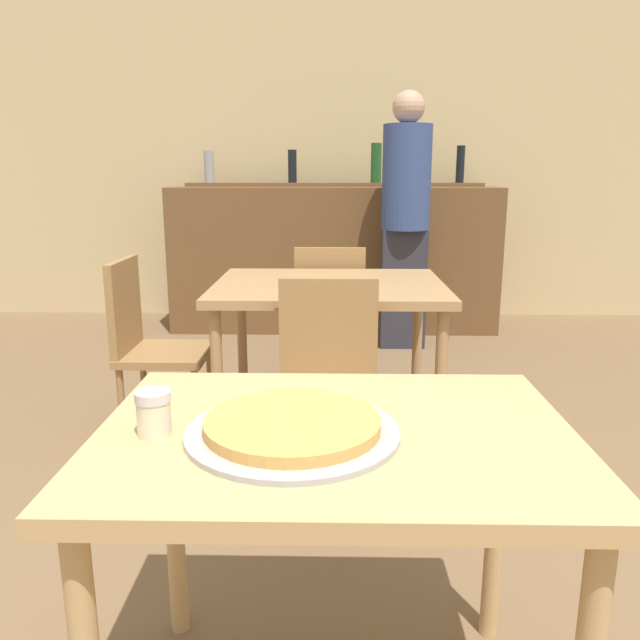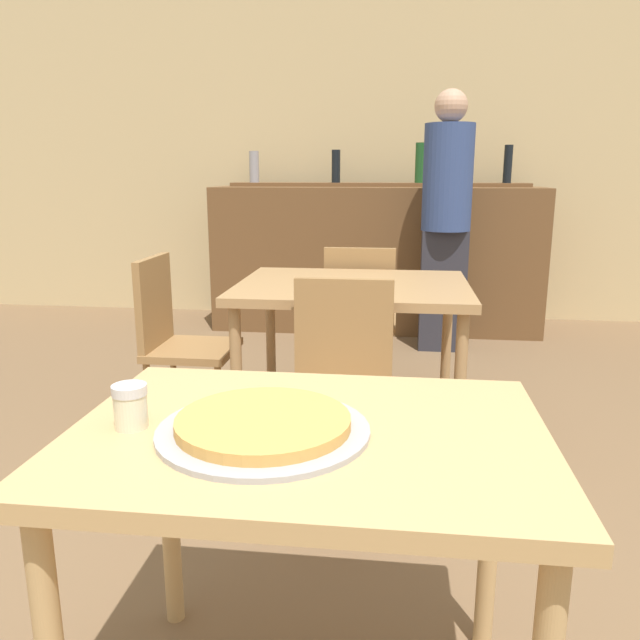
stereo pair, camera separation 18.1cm
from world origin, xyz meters
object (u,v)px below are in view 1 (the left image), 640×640
object	(u,v)px
pizza_tray	(293,427)
person_standing	(405,212)
chair_far_side_left	(148,338)
chair_far_side_front	(328,380)
cheese_shaker	(154,413)
chair_far_side_back	(330,312)

from	to	relation	value
pizza_tray	person_standing	xyz separation A→B (m)	(0.59, 3.30, 0.23)
chair_far_side_left	pizza_tray	bearing A→B (deg)	-154.39
chair_far_side_left	person_standing	world-z (taller)	person_standing
chair_far_side_front	pizza_tray	size ratio (longest dim) A/B	1.99
chair_far_side_left	cheese_shaker	world-z (taller)	chair_far_side_left
chair_far_side_front	person_standing	distance (m)	2.35
chair_far_side_front	pizza_tray	world-z (taller)	chair_far_side_front
chair_far_side_front	cheese_shaker	world-z (taller)	chair_far_side_front
chair_far_side_front	pizza_tray	bearing A→B (deg)	-93.46
chair_far_side_back	cheese_shaker	bearing A→B (deg)	81.33
chair_far_side_front	pizza_tray	distance (m)	1.09
chair_far_side_left	cheese_shaker	size ratio (longest dim) A/B	9.30
chair_far_side_front	person_standing	size ratio (longest dim) A/B	0.48
person_standing	chair_far_side_back	bearing A→B (deg)	-116.52
cheese_shaker	person_standing	size ratio (longest dim) A/B	0.05
chair_far_side_back	person_standing	xyz separation A→B (m)	(0.53, 1.06, 0.49)
chair_far_side_back	chair_far_side_left	bearing A→B (deg)	34.69
chair_far_side_front	chair_far_side_left	world-z (taller)	same
chair_far_side_back	pizza_tray	size ratio (longest dim) A/B	1.99
chair_far_side_left	person_standing	size ratio (longest dim) A/B	0.48
pizza_tray	cheese_shaker	size ratio (longest dim) A/B	4.67
chair_far_side_left	pizza_tray	size ratio (longest dim) A/B	1.99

